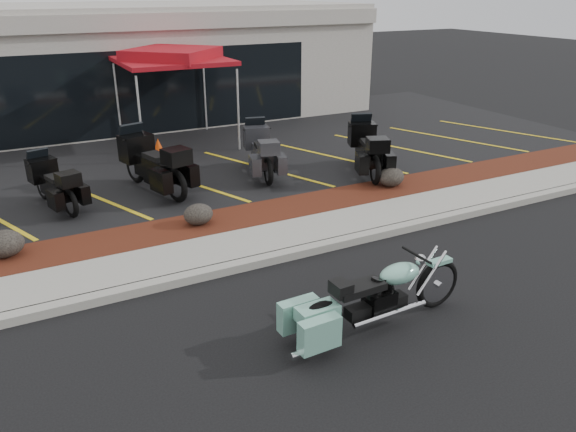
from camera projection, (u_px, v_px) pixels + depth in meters
ground at (288, 285)px, 9.28m from camera, size 90.00×90.00×0.00m
curb at (265, 260)px, 9.99m from camera, size 24.00×0.25×0.15m
sidewalk at (249, 245)px, 10.56m from camera, size 24.00×1.20×0.15m
mulch_bed at (225, 223)px, 11.54m from camera, size 24.00×1.20×0.16m
upper_lot at (155, 157)px, 15.97m from camera, size 26.00×9.60×0.15m
dealership_building at (104, 63)px, 20.38m from camera, size 18.00×8.16×4.00m
boulder_left at (4, 244)px, 9.83m from camera, size 0.68×0.57×0.48m
boulder_mid at (198, 214)px, 11.19m from camera, size 0.59×0.50×0.42m
boulder_right at (391, 177)px, 13.32m from camera, size 0.64×0.54×0.45m
hero_cruiser at (438, 277)px, 8.46m from camera, size 3.00×0.86×1.05m
touring_black_front at (41, 175)px, 12.39m from camera, size 1.28×2.13×1.16m
touring_black_mid at (134, 153)px, 13.41m from camera, size 1.59×2.67×1.46m
touring_grey at (256, 142)px, 14.72m from camera, size 1.38×2.40×1.31m
touring_black_rear at (360, 139)px, 14.89m from camera, size 1.72×2.53×1.38m
traffic_cone at (158, 146)px, 15.95m from camera, size 0.42×0.42×0.45m
popup_canopy at (172, 58)px, 16.05m from camera, size 3.30×3.30×2.80m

